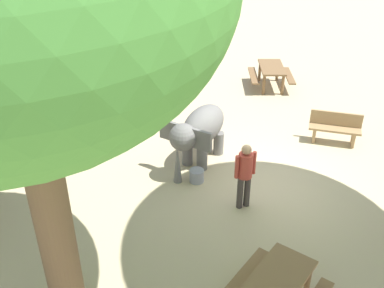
% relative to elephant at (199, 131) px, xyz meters
% --- Properties ---
extents(ground_plane, '(60.00, 60.00, 0.00)m').
position_rel_elephant_xyz_m(ground_plane, '(-0.99, -1.51, -0.95)').
color(ground_plane, tan).
extents(elephant, '(2.05, 1.87, 1.49)m').
position_rel_elephant_xyz_m(elephant, '(0.00, 0.00, 0.00)').
color(elephant, slate).
rests_on(elephant, ground_plane).
extents(person_handler, '(0.32, 0.48, 1.62)m').
position_rel_elephant_xyz_m(person_handler, '(-1.84, -0.94, -0.00)').
color(person_handler, '#3F3833').
rests_on(person_handler, ground_plane).
extents(wooden_bench, '(0.77, 1.46, 0.88)m').
position_rel_elephant_xyz_m(wooden_bench, '(0.99, -3.82, -0.48)').
color(wooden_bench, '#9E7A51').
rests_on(wooden_bench, ground_plane).
extents(picnic_table_near, '(2.09, 2.09, 0.78)m').
position_rel_elephant_xyz_m(picnic_table_near, '(-4.71, -1.15, -0.37)').
color(picnic_table_near, olive).
rests_on(picnic_table_near, ground_plane).
extents(picnic_table_far, '(1.54, 1.52, 0.78)m').
position_rel_elephant_xyz_m(picnic_table_far, '(4.81, -2.68, -0.37)').
color(picnic_table_far, brown).
rests_on(picnic_table_far, ground_plane).
extents(feed_bucket, '(0.36, 0.36, 0.32)m').
position_rel_elephant_xyz_m(feed_bucket, '(-0.85, 0.08, -0.79)').
color(feed_bucket, gray).
rests_on(feed_bucket, ground_plane).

